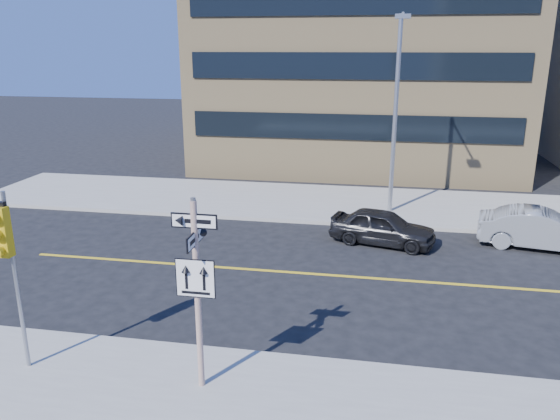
% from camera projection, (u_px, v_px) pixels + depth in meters
% --- Properties ---
extents(ground, '(120.00, 120.00, 0.00)m').
position_uv_depth(ground, '(233.00, 332.00, 13.80)').
color(ground, black).
rests_on(ground, ground).
extents(sign_pole, '(0.92, 0.92, 4.06)m').
position_uv_depth(sign_pole, '(197.00, 285.00, 10.73)').
color(sign_pole, silver).
rests_on(sign_pole, near_sidewalk).
extents(traffic_signal, '(0.32, 0.45, 4.00)m').
position_uv_depth(traffic_signal, '(5.00, 246.00, 11.11)').
color(traffic_signal, gray).
rests_on(traffic_signal, near_sidewalk).
extents(parked_car_a, '(2.40, 4.04, 1.29)m').
position_uv_depth(parked_car_a, '(383.00, 227.00, 19.78)').
color(parked_car_a, black).
rests_on(parked_car_a, ground).
extents(parked_car_b, '(2.23, 4.46, 1.40)m').
position_uv_depth(parked_car_b, '(541.00, 229.00, 19.35)').
color(parked_car_b, gray).
rests_on(parked_car_b, ground).
extents(streetlight_a, '(0.55, 2.25, 8.00)m').
position_uv_depth(streetlight_a, '(396.00, 103.00, 21.88)').
color(streetlight_a, gray).
rests_on(streetlight_a, far_sidewalk).
extents(building_brick, '(18.00, 18.00, 18.00)m').
position_uv_depth(building_brick, '(363.00, 12.00, 34.42)').
color(building_brick, tan).
rests_on(building_brick, ground).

